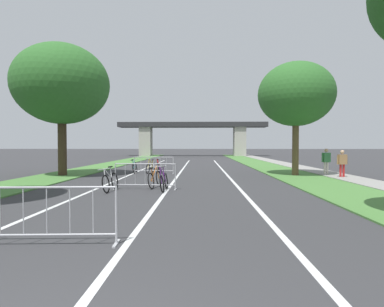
# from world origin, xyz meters

# --- Properties ---
(grass_verge_left) EXTENTS (2.95, 59.95, 0.05)m
(grass_verge_left) POSITION_xyz_m (-6.78, 24.53, 0.03)
(grass_verge_left) COLOR #477A38
(grass_verge_left) RESTS_ON ground
(grass_verge_right) EXTENTS (2.95, 59.95, 0.05)m
(grass_verge_right) POSITION_xyz_m (6.78, 24.53, 0.03)
(grass_verge_right) COLOR #477A38
(grass_verge_right) RESTS_ON ground
(sidewalk_path_right) EXTENTS (1.75, 59.95, 0.08)m
(sidewalk_path_right) POSITION_xyz_m (9.13, 24.53, 0.04)
(sidewalk_path_right) COLOR gray
(sidewalk_path_right) RESTS_ON ground
(lane_stripe_center) EXTENTS (0.14, 34.68, 0.01)m
(lane_stripe_center) POSITION_xyz_m (0.00, 17.34, 0.00)
(lane_stripe_center) COLOR silver
(lane_stripe_center) RESTS_ON ground
(lane_stripe_right_lane) EXTENTS (0.14, 34.68, 0.01)m
(lane_stripe_right_lane) POSITION_xyz_m (2.92, 17.34, 0.00)
(lane_stripe_right_lane) COLOR silver
(lane_stripe_right_lane) RESTS_ON ground
(lane_stripe_left_lane) EXTENTS (0.14, 34.68, 0.01)m
(lane_stripe_left_lane) POSITION_xyz_m (-2.92, 17.34, 0.00)
(lane_stripe_left_lane) COLOR silver
(lane_stripe_left_lane) RESTS_ON ground
(overpass_bridge) EXTENTS (24.28, 3.00, 5.55)m
(overpass_bridge) POSITION_xyz_m (0.00, 49.55, 3.97)
(overpass_bridge) COLOR #2D2D30
(overpass_bridge) RESTS_ON ground
(tree_left_oak_near) EXTENTS (5.39, 5.39, 7.59)m
(tree_left_oak_near) POSITION_xyz_m (-6.68, 16.04, 5.28)
(tree_left_oak_near) COLOR #3D2D1E
(tree_left_oak_near) RESTS_ON ground
(tree_right_oak_mid) EXTENTS (4.33, 4.33, 6.57)m
(tree_right_oak_mid) POSITION_xyz_m (6.83, 16.44, 4.71)
(tree_right_oak_mid) COLOR brown
(tree_right_oak_mid) RESTS_ON ground
(crowd_barrier_nearest) EXTENTS (2.54, 0.58, 1.05)m
(crowd_barrier_nearest) POSITION_xyz_m (-1.42, 3.73, 0.52)
(crowd_barrier_nearest) COLOR #ADADB2
(crowd_barrier_nearest) RESTS_ON ground
(crowd_barrier_second) EXTENTS (2.54, 0.59, 1.05)m
(crowd_barrier_second) POSITION_xyz_m (-0.91, 10.72, 0.52)
(crowd_barrier_second) COLOR #ADADB2
(crowd_barrier_second) RESTS_ON ground
(crowd_barrier_third) EXTENTS (2.53, 0.50, 1.05)m
(crowd_barrier_third) POSITION_xyz_m (-1.62, 17.72, 0.52)
(crowd_barrier_third) COLOR #ADADB2
(crowd_barrier_third) RESTS_ON ground
(bicycle_red_0) EXTENTS (0.71, 1.67, 0.95)m
(bicycle_red_0) POSITION_xyz_m (-1.36, 18.22, 0.37)
(bicycle_red_0) COLOR black
(bicycle_red_0) RESTS_ON ground
(bicycle_yellow_1) EXTENTS (0.49, 1.59, 0.98)m
(bicycle_yellow_1) POSITION_xyz_m (-1.87, 18.10, 0.36)
(bicycle_yellow_1) COLOR black
(bicycle_yellow_1) RESTS_ON ground
(bicycle_purple_2) EXTENTS (0.48, 1.66, 1.02)m
(bicycle_purple_2) POSITION_xyz_m (-0.11, 10.35, 0.38)
(bicycle_purple_2) COLOR black
(bicycle_purple_2) RESTS_ON ground
(bicycle_white_3) EXTENTS (0.49, 1.66, 0.96)m
(bicycle_white_3) POSITION_xyz_m (-2.15, 10.14, 0.38)
(bicycle_white_3) COLOR black
(bicycle_white_3) RESTS_ON ground
(bicycle_orange_5) EXTENTS (0.48, 1.66, 0.93)m
(bicycle_orange_5) POSITION_xyz_m (-0.59, 11.26, 0.37)
(bicycle_orange_5) COLOR black
(bicycle_orange_5) RESTS_ON ground
(bicycle_teal_6) EXTENTS (0.52, 1.68, 0.90)m
(bicycle_teal_6) POSITION_xyz_m (-2.91, 18.08, 0.36)
(bicycle_teal_6) COLOR black
(bicycle_teal_6) RESTS_ON ground
(pedestrian_in_red_jacket) EXTENTS (0.56, 0.25, 1.52)m
(pedestrian_in_red_jacket) POSITION_xyz_m (8.95, 15.18, 0.92)
(pedestrian_in_red_jacket) COLOR #B21E1E
(pedestrian_in_red_jacket) RESTS_ON ground
(pedestrian_strolling) EXTENTS (0.57, 0.35, 1.58)m
(pedestrian_strolling) POSITION_xyz_m (8.74, 16.79, 0.96)
(pedestrian_strolling) COLOR beige
(pedestrian_strolling) RESTS_ON ground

